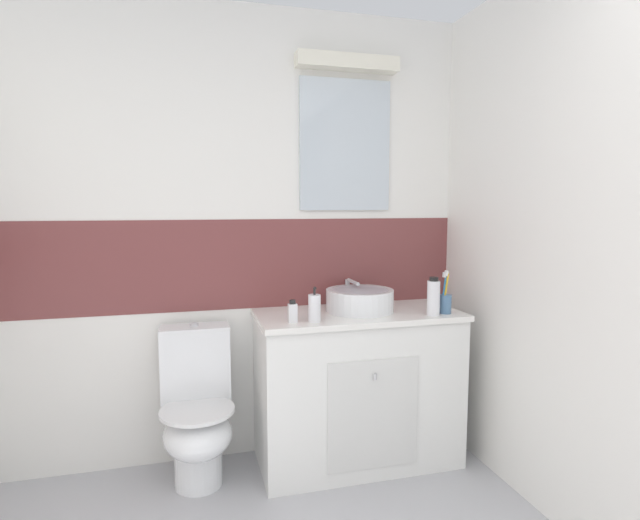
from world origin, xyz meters
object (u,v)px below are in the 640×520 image
object	(u,v)px
perfume_flask_small	(293,312)
toothbrush_cup	(445,302)
sink_basin	(360,300)
mouthwash_bottle	(433,297)
soap_dispenser	(314,308)
toilet	(197,412)

from	to	relation	value
perfume_flask_small	toothbrush_cup	bearing A→B (deg)	-0.50
perfume_flask_small	sink_basin	bearing A→B (deg)	22.45
perfume_flask_small	mouthwash_bottle	bearing A→B (deg)	-2.18
soap_dispenser	toilet	bearing A→B (deg)	163.18
sink_basin	toilet	size ratio (longest dim) A/B	0.51
toothbrush_cup	soap_dispenser	xyz separation A→B (m)	(-0.73, -0.00, 0.01)
sink_basin	mouthwash_bottle	distance (m)	0.40
toothbrush_cup	soap_dispenser	size ratio (longest dim) A/B	1.32
sink_basin	perfume_flask_small	xyz separation A→B (m)	(-0.41, -0.17, -0.01)
toothbrush_cup	perfume_flask_small	world-z (taller)	toothbrush_cup
sink_basin	soap_dispenser	distance (m)	0.35
toilet	toothbrush_cup	world-z (taller)	toothbrush_cup
mouthwash_bottle	toilet	bearing A→B (deg)	171.03
toilet	perfume_flask_small	size ratio (longest dim) A/B	7.11
toothbrush_cup	perfume_flask_small	size ratio (longest dim) A/B	2.06
mouthwash_bottle	perfume_flask_small	bearing A→B (deg)	177.82
toilet	perfume_flask_small	bearing A→B (deg)	-19.30
toothbrush_cup	toilet	bearing A→B (deg)	172.51
sink_basin	perfume_flask_small	size ratio (longest dim) A/B	3.65
toilet	toothbrush_cup	xyz separation A→B (m)	(1.31, -0.17, 0.54)
perfume_flask_small	mouthwash_bottle	size ratio (longest dim) A/B	0.56
perfume_flask_small	toilet	bearing A→B (deg)	160.70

